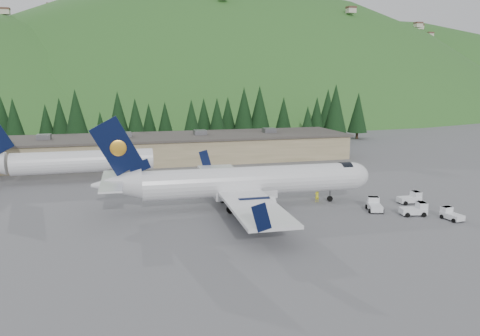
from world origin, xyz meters
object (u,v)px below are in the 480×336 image
(ramp_worker, at_px, (317,196))
(baggage_tug_a, at_px, (416,209))
(baggage_tug_d, at_px, (374,205))
(second_airliner, at_px, (65,162))
(terminal_building, at_px, (176,148))
(baggage_tug_c, at_px, (451,214))
(airliner, at_px, (244,183))
(baggage_tug_b, at_px, (411,198))

(ramp_worker, bearing_deg, baggage_tug_a, 125.26)
(baggage_tug_d, bearing_deg, second_airliner, 73.22)
(second_airliner, bearing_deg, baggage_tug_d, -35.35)
(second_airliner, xyz_separation_m, terminal_building, (19.91, 16.00, -0.70))
(second_airliner, xyz_separation_m, baggage_tug_c, (46.02, -33.70, -2.69))
(baggage_tug_a, height_order, baggage_tug_d, baggage_tug_a)
(baggage_tug_a, xyz_separation_m, baggage_tug_c, (2.94, -2.60, -0.10))
(airliner, height_order, second_airliner, airliner)
(baggage_tug_d, bearing_deg, baggage_tug_b, -55.68)
(terminal_building, xyz_separation_m, ramp_worker, (14.13, -38.19, -1.73))
(baggage_tug_d, bearing_deg, ramp_worker, 61.37)
(baggage_tug_b, xyz_separation_m, terminal_building, (-26.05, 42.03, 1.91))
(baggage_tug_a, height_order, baggage_tug_c, baggage_tug_a)
(baggage_tug_d, relative_size, ramp_worker, 1.86)
(baggage_tug_c, bearing_deg, airliner, 53.96)
(airliner, xyz_separation_m, ramp_worker, (10.19, -0.23, -2.34))
(baggage_tug_a, bearing_deg, baggage_tug_c, -30.22)
(baggage_tug_b, distance_m, ramp_worker, 12.52)
(baggage_tug_d, bearing_deg, terminal_building, 42.43)
(baggage_tug_c, height_order, baggage_tug_d, baggage_tug_d)
(terminal_building, height_order, baggage_tug_d, terminal_building)
(baggage_tug_a, distance_m, ramp_worker, 12.69)
(baggage_tug_c, bearing_deg, terminal_building, 19.57)
(second_airliner, xyz_separation_m, baggage_tug_d, (39.33, -27.90, -2.61))
(baggage_tug_a, bearing_deg, ramp_worker, 146.77)
(baggage_tug_b, height_order, baggage_tug_d, baggage_tug_d)
(terminal_building, bearing_deg, baggage_tug_d, -66.14)
(airliner, height_order, baggage_tug_a, airliner)
(airliner, bearing_deg, baggage_tug_b, -8.60)
(terminal_building, relative_size, ramp_worker, 39.73)
(baggage_tug_c, xyz_separation_m, terminal_building, (-26.11, 49.70, 1.99))
(second_airliner, distance_m, baggage_tug_c, 57.10)
(airliner, distance_m, ramp_worker, 10.46)
(airliner, xyz_separation_m, terminal_building, (-3.94, 37.97, -0.61))
(airliner, bearing_deg, baggage_tug_c, -26.09)
(second_airliner, xyz_separation_m, baggage_tug_a, (43.08, -31.10, -2.59))
(baggage_tug_d, distance_m, ramp_worker, 7.78)
(baggage_tug_b, height_order, terminal_building, terminal_building)
(baggage_tug_b, bearing_deg, airliner, 171.65)
(baggage_tug_a, relative_size, terminal_building, 0.05)
(airliner, distance_m, terminal_building, 38.18)
(baggage_tug_b, bearing_deg, baggage_tug_c, -87.55)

